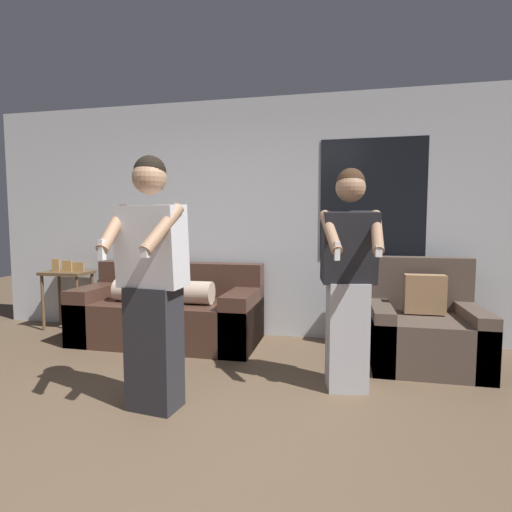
% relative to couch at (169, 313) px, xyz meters
% --- Properties ---
extents(ground_plane, '(14.00, 14.00, 0.00)m').
position_rel_couch_xyz_m(ground_plane, '(0.88, -2.17, -0.31)').
color(ground_plane, brown).
extents(wall_back, '(6.67, 0.07, 2.70)m').
position_rel_couch_xyz_m(wall_back, '(0.90, 0.48, 1.04)').
color(wall_back, silver).
rests_on(wall_back, ground_plane).
extents(couch, '(1.96, 0.88, 0.84)m').
position_rel_couch_xyz_m(couch, '(0.00, 0.00, 0.00)').
color(couch, '#472D23').
rests_on(couch, ground_plane).
extents(armchair, '(0.96, 0.90, 0.96)m').
position_rel_couch_xyz_m(armchair, '(2.60, -0.14, 0.00)').
color(armchair, brown).
rests_on(armchair, ground_plane).
extents(side_table, '(0.55, 0.38, 0.86)m').
position_rel_couch_xyz_m(side_table, '(-1.44, 0.24, 0.28)').
color(side_table, brown).
rests_on(side_table, ground_plane).
extents(person_left, '(0.52, 0.51, 1.75)m').
position_rel_couch_xyz_m(person_left, '(0.57, -1.52, 0.58)').
color(person_left, '#28282D').
rests_on(person_left, ground_plane).
extents(person_right, '(0.47, 0.53, 1.71)m').
position_rel_couch_xyz_m(person_right, '(1.89, -0.91, 0.56)').
color(person_right, '#B2B2B7').
rests_on(person_right, ground_plane).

